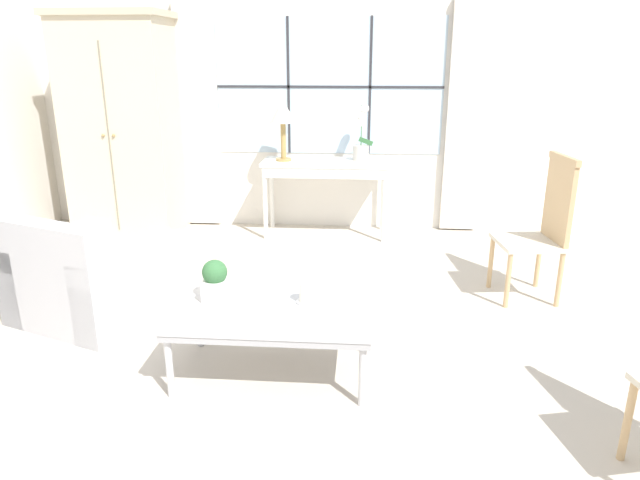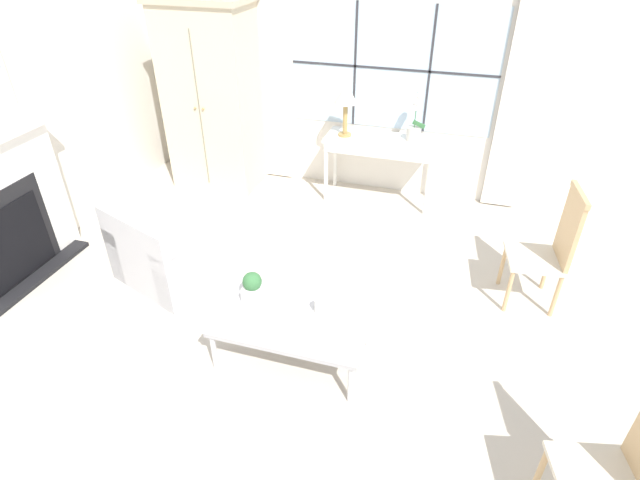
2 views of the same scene
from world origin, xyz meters
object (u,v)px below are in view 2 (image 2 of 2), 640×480
Objects in this scene: console_table at (381,146)px; armchair_upholstered at (175,251)px; potted_orchid at (415,123)px; accent_chair_wooden at (631,467)px; side_chair_wooden at (552,244)px; pillar_candle at (321,307)px; potted_plant_small at (253,286)px; armoire at (213,97)px; coffee_table at (293,320)px; table_lamp at (346,96)px.

console_table is 2.56m from armchair_upholstered.
potted_orchid is 0.52× the size of accent_chair_wooden.
console_table is 1.19× the size of accent_chair_wooden.
side_chair_wooden is 2.01m from pillar_candle.
side_chair_wooden is 1.04× the size of accent_chair_wooden.
console_table is 5.14× the size of potted_plant_small.
potted_plant_small is at bearing 179.49° from pillar_candle.
pillar_candle is (0.08, -2.62, -0.20)m from console_table.
armoire reaches higher than coffee_table.
potted_orchid is (0.35, 0.06, 0.29)m from console_table.
accent_chair_wooden is at bearing -83.99° from side_chair_wooden.
accent_chair_wooden reaches higher than console_table.
coffee_table is at bearing -25.97° from armchair_upholstered.
accent_chair_wooden is 7.69× the size of pillar_candle.
potted_orchid is at bearing 73.28° from potted_plant_small.
console_table reaches higher than pillar_candle.
accent_chair_wooden is 2.17m from coffee_table.
armchair_upholstered is (-1.09, -2.00, -0.94)m from table_lamp.
console_table is at bearing 53.33° from armchair_upholstered.
coffee_table is at bearing -155.60° from pillar_candle.
console_table is 9.18× the size of pillar_candle.
coffee_table is at bearing -14.84° from potted_plant_small.
potted_orchid is 2.82m from potted_plant_small.
potted_plant_small is 0.54m from pillar_candle.
potted_orchid reaches higher than console_table.
side_chair_wooden is at bearing -33.81° from table_lamp.
armoire reaches higher than accent_chair_wooden.
console_table is at bearing 91.68° from pillar_candle.
armchair_upholstered is 1.70m from pillar_candle.
potted_plant_small is at bearing -29.22° from armchair_upholstered.
armchair_upholstered is at bearing -126.67° from console_table.
armchair_upholstered is at bearing -75.67° from armoire.
table_lamp reaches higher than accent_chair_wooden.
table_lamp is at bearing -174.01° from potted_orchid.
armoire reaches higher than side_chair_wooden.
console_table is 2.72m from coffee_table.
side_chair_wooden is at bearing -40.25° from console_table.
armchair_upholstered is (-1.85, -2.08, -0.70)m from potted_orchid.
console_table reaches higher than potted_plant_small.
side_chair_wooden is (3.72, -1.37, -0.49)m from armoire.
table_lamp is 2.74m from pillar_candle.
table_lamp is at bearing 89.14° from potted_plant_small.
potted_plant_small is (-0.04, -2.59, -0.67)m from table_lamp.
armoire is 3.99m from side_chair_wooden.
armchair_upholstered is 1.23m from potted_plant_small.
potted_orchid reaches higher than potted_plant_small.
potted_plant_small is (-0.34, 0.09, 0.16)m from coffee_table.
accent_chair_wooden is at bearing -23.92° from pillar_candle.
pillar_candle is at bearing -20.52° from armchair_upholstered.
pillar_candle is (2.08, -2.54, -0.61)m from armoire.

